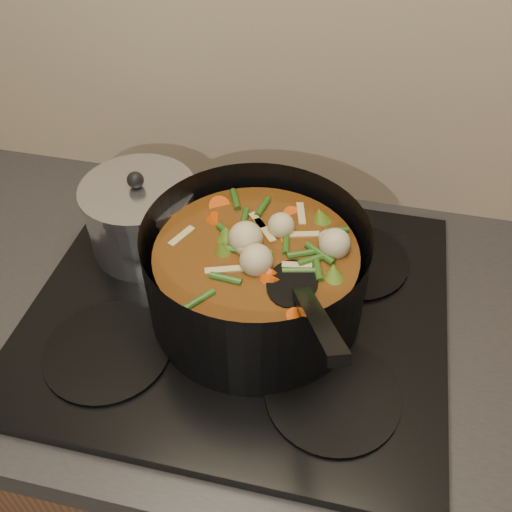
# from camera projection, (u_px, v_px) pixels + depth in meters

# --- Properties ---
(counter) EXTENTS (2.64, 0.64, 0.91)m
(counter) POSITION_uv_depth(u_px,v_px,m) (244.00, 450.00, 1.20)
(counter) COLOR brown
(counter) RESTS_ON ground
(stovetop) EXTENTS (0.62, 0.54, 0.03)m
(stovetop) POSITION_uv_depth(u_px,v_px,m) (240.00, 307.00, 0.88)
(stovetop) COLOR black
(stovetop) RESTS_ON counter
(stockpot) EXTENTS (0.35, 0.42, 0.23)m
(stockpot) POSITION_uv_depth(u_px,v_px,m) (256.00, 275.00, 0.81)
(stockpot) COLOR black
(stockpot) RESTS_ON stovetop
(saucepan) EXTENTS (0.18, 0.18, 0.15)m
(saucepan) POSITION_uv_depth(u_px,v_px,m) (142.00, 217.00, 0.92)
(saucepan) COLOR silver
(saucepan) RESTS_ON stovetop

